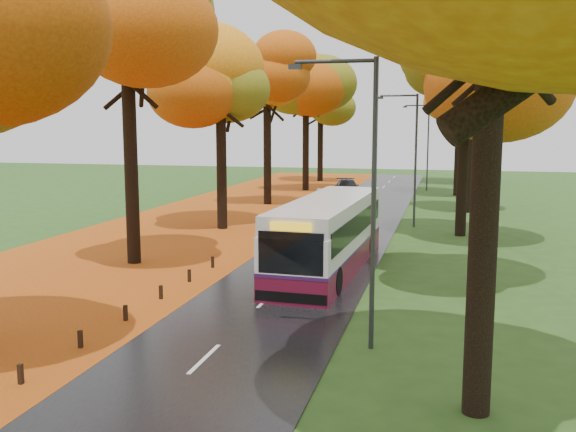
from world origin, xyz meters
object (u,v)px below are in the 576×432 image
at_px(streetlamp_mid, 412,149).
at_px(car_white, 319,205).
at_px(streetlamp_near, 365,181).
at_px(car_dark, 347,188).
at_px(bus, 328,233).
at_px(streetlamp_far, 425,140).
at_px(car_silver, 327,199).

xyz_separation_m(streetlamp_mid, car_white, (-6.30, 3.24, -4.01)).
height_order(streetlamp_near, car_white, streetlamp_near).
xyz_separation_m(car_white, car_dark, (0.00, 12.45, 0.03)).
height_order(bus, car_dark, bus).
distance_m(streetlamp_near, car_white, 26.32).
height_order(streetlamp_mid, car_white, streetlamp_mid).
height_order(streetlamp_near, streetlamp_far, same).
distance_m(streetlamp_near, streetlamp_mid, 22.00).
bearing_deg(streetlamp_near, car_dark, 99.48).
height_order(streetlamp_mid, bus, streetlamp_mid).
distance_m(bus, car_dark, 28.80).
bearing_deg(streetlamp_near, car_silver, 102.52).
xyz_separation_m(streetlamp_far, car_white, (-6.30, -18.76, -4.01)).
bearing_deg(car_white, streetlamp_far, 69.11).
relative_size(streetlamp_mid, car_silver, 1.77).
height_order(bus, car_silver, bus).
relative_size(streetlamp_near, streetlamp_mid, 1.00).
bearing_deg(car_silver, streetlamp_near, -75.71).
bearing_deg(streetlamp_near, bus, 106.32).
relative_size(bus, car_dark, 2.44).
bearing_deg(bus, streetlamp_mid, 80.64).
xyz_separation_m(streetlamp_mid, streetlamp_far, (0.00, 22.00, 0.00)).
distance_m(car_white, car_dark, 12.45).
relative_size(bus, car_silver, 2.58).
xyz_separation_m(bus, car_white, (-3.62, 16.11, -0.93)).
bearing_deg(streetlamp_far, car_silver, -111.91).
height_order(streetlamp_near, bus, streetlamp_near).
height_order(car_white, car_dark, car_dark).
xyz_separation_m(car_silver, car_dark, (0.00, 9.34, -0.05)).
bearing_deg(streetlamp_far, bus, -94.38).
height_order(streetlamp_mid, streetlamp_far, same).
xyz_separation_m(streetlamp_near, streetlamp_mid, (0.00, 22.00, 0.00)).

